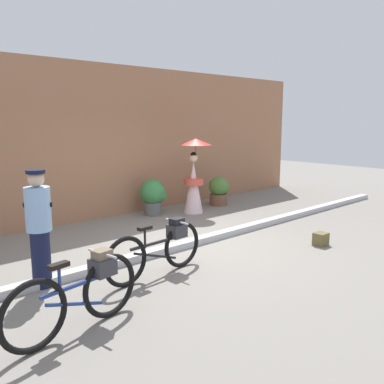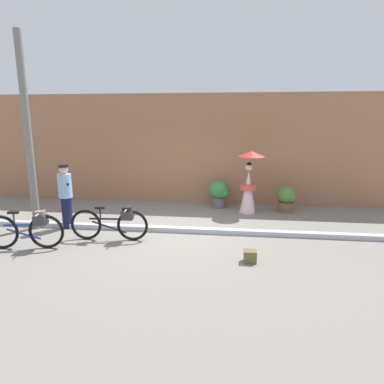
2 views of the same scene
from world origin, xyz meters
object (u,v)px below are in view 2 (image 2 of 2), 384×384
at_px(potted_plant_small, 286,199).
at_px(utility_pole, 28,134).
at_px(potted_plant_by_door, 219,192).
at_px(bicycle_near_officer, 112,223).
at_px(person_officer, 66,195).
at_px(backpack_on_pavement, 250,256).
at_px(bicycle_far_side, 26,229).
at_px(person_with_parasol, 249,182).

height_order(potted_plant_small, utility_pole, utility_pole).
bearing_deg(potted_plant_by_door, bicycle_near_officer, -125.72).
height_order(potted_plant_by_door, utility_pole, utility_pole).
bearing_deg(person_officer, backpack_on_pavement, -19.21).
bearing_deg(potted_plant_small, potted_plant_by_door, 173.11).
xyz_separation_m(backpack_on_pavement, utility_pole, (-5.38, 1.47, 2.28)).
relative_size(bicycle_near_officer, potted_plant_by_door, 2.09).
relative_size(bicycle_far_side, person_with_parasol, 0.93).
height_order(bicycle_near_officer, person_with_parasol, person_with_parasol).
bearing_deg(potted_plant_by_door, backpack_on_pavement, -79.30).
bearing_deg(potted_plant_small, bicycle_near_officer, -145.60).
height_order(potted_plant_by_door, backpack_on_pavement, potted_plant_by_door).
height_order(bicycle_far_side, potted_plant_by_door, potted_plant_by_door).
relative_size(bicycle_near_officer, person_officer, 1.11).
xyz_separation_m(bicycle_far_side, potted_plant_small, (6.05, 3.73, -0.03)).
distance_m(bicycle_far_side, potted_plant_small, 7.11).
xyz_separation_m(person_with_parasol, potted_plant_small, (1.16, 0.25, -0.52)).
bearing_deg(potted_plant_by_door, utility_pole, -150.17).
height_order(person_officer, potted_plant_by_door, person_officer).
relative_size(bicycle_far_side, potted_plant_by_door, 1.97).
relative_size(bicycle_far_side, backpack_on_pavement, 6.91).
xyz_separation_m(bicycle_far_side, potted_plant_by_door, (4.00, 3.98, 0.05)).
relative_size(person_officer, potted_plant_by_door, 1.89).
bearing_deg(bicycle_far_side, bicycle_near_officer, 23.53).
height_order(bicycle_near_officer, potted_plant_by_door, potted_plant_by_door).
distance_m(potted_plant_small, utility_pole, 7.35).
height_order(bicycle_far_side, utility_pole, utility_pole).
bearing_deg(person_officer, bicycle_far_side, -96.65).
height_order(bicycle_near_officer, backpack_on_pavement, bicycle_near_officer).
bearing_deg(bicycle_near_officer, potted_plant_small, 34.40).
bearing_deg(bicycle_far_side, person_officer, 83.35).
distance_m(bicycle_far_side, person_officer, 1.54).
distance_m(bicycle_near_officer, potted_plant_by_door, 4.01).
xyz_separation_m(potted_plant_by_door, backpack_on_pavement, (0.78, -4.11, -0.36)).
xyz_separation_m(bicycle_near_officer, utility_pole, (-2.27, 0.61, 1.98)).
xyz_separation_m(bicycle_near_officer, bicycle_far_side, (-1.66, -0.72, 0.02)).
bearing_deg(bicycle_near_officer, backpack_on_pavement, -15.38).
bearing_deg(person_with_parasol, potted_plant_small, 12.11).
xyz_separation_m(potted_plant_small, backpack_on_pavement, (-1.27, -3.86, -0.28)).
distance_m(backpack_on_pavement, utility_pole, 6.03).
bearing_deg(utility_pole, potted_plant_by_door, 29.83).
xyz_separation_m(person_officer, potted_plant_small, (5.88, 2.26, -0.47)).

